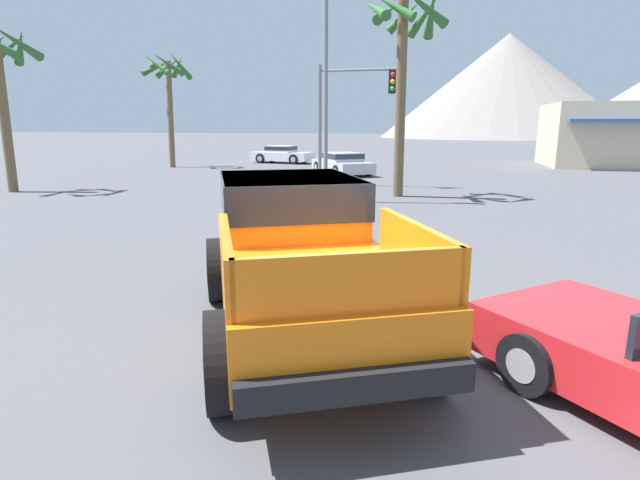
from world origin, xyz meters
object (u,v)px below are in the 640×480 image
parked_car_white (282,154)px  palm_tree_leaning (404,44)px  parked_car_silver (342,163)px  traffic_light_main (353,102)px  orange_pickup_truck (296,245)px  street_lamp_post (326,42)px  palm_tree_short (167,82)px

parked_car_white → palm_tree_leaning: bearing=42.1°
parked_car_silver → traffic_light_main: (1.43, -5.20, 2.94)m
orange_pickup_truck → parked_car_white: size_ratio=1.23×
parked_car_white → traffic_light_main: (7.11, -12.40, 2.92)m
parked_car_silver → street_lamp_post: (1.33, -9.84, 4.59)m
parked_car_white → palm_tree_short: palm_tree_short is taller
parked_car_silver → street_lamp_post: 10.94m
parked_car_white → palm_tree_leaning: 18.44m
parked_car_silver → street_lamp_post: street_lamp_post is taller
parked_car_silver → palm_tree_short: size_ratio=0.69×
parked_car_silver → palm_tree_leaning: (3.67, -7.99, 4.71)m
parked_car_silver → parked_car_white: size_ratio=1.06×
parked_car_white → palm_tree_short: size_ratio=0.65×
orange_pickup_truck → street_lamp_post: 11.59m
orange_pickup_truck → traffic_light_main: size_ratio=1.08×
parked_car_white → palm_tree_short: 8.79m
palm_tree_short → parked_car_silver: bearing=-10.8°
traffic_light_main → palm_tree_leaning: bearing=-51.2°
traffic_light_main → palm_tree_leaning: 3.99m
street_lamp_post → parked_car_white: bearing=112.4°
orange_pickup_truck → palm_tree_short: palm_tree_short is taller
traffic_light_main → street_lamp_post: 4.93m
palm_tree_short → parked_car_white: bearing=42.0°
orange_pickup_truck → parked_car_silver: size_ratio=1.15×
traffic_light_main → parked_car_silver: bearing=105.4°
parked_car_white → parked_car_silver: bearing=48.8°
palm_tree_leaning → traffic_light_main: bearing=128.8°
palm_tree_short → palm_tree_leaning: bearing=-34.2°
palm_tree_short → palm_tree_leaning: (14.95, -10.15, 0.17)m
palm_tree_short → orange_pickup_truck: bearing=-57.1°
traffic_light_main → palm_tree_short: size_ratio=0.74×
parked_car_white → street_lamp_post: bearing=32.9°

